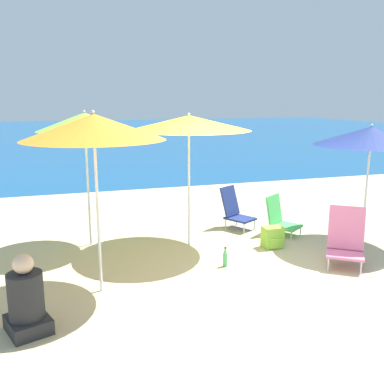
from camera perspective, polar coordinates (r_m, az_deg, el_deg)
The scene contains 12 objects.
ground_plane at distance 6.02m, azimuth 10.58°, elevation -11.45°, with size 60.00×60.00×0.00m, color #C6B284.
sea_water at distance 31.50m, azimuth -12.63°, elevation 7.61°, with size 60.00×40.00×0.01m.
beach_umbrella_navy at distance 7.59m, azimuth 22.76°, elevation 6.90°, with size 1.82×1.82×2.01m.
beach_umbrella_lime at distance 7.08m, azimuth -14.13°, elevation 9.03°, with size 1.52×1.52×2.23m.
beach_umbrella_yellow at distance 6.84m, azimuth -0.41°, elevation 9.18°, with size 1.98×1.98×2.19m.
beach_umbrella_orange at distance 5.22m, azimuth -12.97°, elevation 8.42°, with size 1.71×1.71×2.28m.
beach_chair_green at distance 7.89m, azimuth 11.62°, elevation -3.36°, with size 0.69×0.71×0.70m.
beach_chair_pink at distance 6.68m, azimuth 19.81°, elevation -5.88°, with size 0.73×0.74×0.86m.
beach_chair_navy at distance 8.12m, azimuth 5.73°, elevation -2.33°, with size 0.65×0.72×0.79m.
person_seated_near at distance 4.90m, azimuth -21.22°, elevation -13.43°, with size 0.54×0.58×0.86m.
backpack_lime at distance 7.21m, azimuth 10.70°, elevation -5.96°, with size 0.32×0.26×0.35m.
water_bottle at distance 6.34m, azimuth 4.45°, elevation -8.88°, with size 0.07×0.07×0.30m.
Camera 1 is at (-2.65, -4.84, 2.40)m, focal length 40.00 mm.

